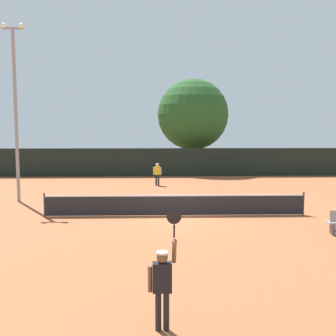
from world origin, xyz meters
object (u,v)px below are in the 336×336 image
Objects in this scene: player_receiving at (157,172)px; light_pole at (15,103)px; large_tree at (193,115)px; parked_car_mid at (186,161)px; parked_car_near at (91,159)px; parked_car_far at (257,159)px; player_serving at (163,278)px; tennis_ball at (127,203)px; spare_racket at (335,230)px.

light_pole is (-7.60, -5.96, 4.40)m from player_receiving.
parked_car_mid is at bearing 103.71° from large_tree.
parked_car_near is at bearing -63.35° from player_receiving.
light_pole reaches higher than parked_car_near.
player_receiving is at bearing 38.07° from light_pole.
player_serving is at bearing -98.61° from parked_car_far.
tennis_ball is 18.48m from parked_car_mid.
player_serving reaches higher than player_receiving.
light_pole reaches higher than player_serving.
tennis_ball is at bearing 97.19° from player_serving.
parked_car_mid is 7.91m from parked_car_far.
player_serving is at bearing -132.15° from spare_racket.
large_tree is 9.39m from parked_car_far.
tennis_ball is 0.01× the size of large_tree.
parked_car_far is at bearing -127.82° from player_receiving.
tennis_ball is 0.13× the size of spare_racket.
light_pole is 1.12× the size of large_tree.
spare_racket is (8.62, -5.84, -0.01)m from tennis_ball.
player_serving reaches higher than parked_car_far.
light_pole is at bearing -120.66° from parked_car_mid.
player_receiving is 22.61× the size of tennis_ball.
parked_car_mid is at bearing -155.06° from parked_car_far.
player_serving is 20.26m from player_receiving.
player_serving is 4.72× the size of spare_racket.
player_receiving is 0.16× the size of light_pole.
player_receiving is 10.62m from large_tree.
spare_racket is at bearing 47.85° from player_serving.
tennis_ball is 20.97m from parked_car_near.
spare_racket is 0.12× the size of parked_car_near.
tennis_ball is at bearing -107.29° from large_tree.
parked_car_mid reaches higher than spare_racket.
player_serving is 10.37m from spare_racket.
tennis_ball is at bearing -7.75° from light_pole.
player_serving is at bearing -61.85° from light_pole.
light_pole is at bearing -125.83° from large_tree.
parked_car_mid is (-0.49, 2.01, -4.44)m from large_tree.
spare_racket is 24.13m from parked_car_mid.
parked_car_mid is at bearing 76.01° from tennis_ball.
player_serving is 0.58× the size of parked_car_mid.
parked_car_far is at bearing 47.07° from light_pole.
parked_car_near is at bearing -172.05° from parked_car_far.
parked_car_near is at bearing 117.76° from spare_racket.
spare_racket is 26.24m from parked_car_far.
large_tree is at bearing -109.85° from player_receiving.
tennis_ball is (-1.70, 13.49, -1.03)m from player_serving.
parked_car_near is at bearing 156.41° from large_tree.
parked_car_far is (10.35, 33.65, -0.29)m from player_serving.
parked_car_near is 17.20m from parked_car_far.
spare_racket is 0.12× the size of parked_car_far.
large_tree is at bearing -140.59° from parked_car_far.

